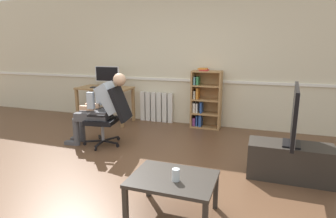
{
  "coord_description": "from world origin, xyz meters",
  "views": [
    {
      "loc": [
        1.43,
        -2.87,
        1.59
      ],
      "look_at": [
        0.15,
        0.85,
        0.7
      ],
      "focal_mm": 29.43,
      "sensor_mm": 36.0,
      "label": 1
    }
  ],
  "objects_px": {
    "imac_monitor": "(107,75)",
    "bookshelf": "(204,100)",
    "radiator": "(156,107)",
    "tv_stand": "(290,161)",
    "drinking_glass": "(176,175)",
    "computer_mouse": "(114,88)",
    "keyboard": "(100,88)",
    "office_chair": "(110,114)",
    "coffee_table": "(173,182)",
    "computer_desk": "(105,93)",
    "person_seated": "(101,107)",
    "tv_screen": "(295,115)"
  },
  "relations": [
    {
      "from": "radiator",
      "to": "office_chair",
      "type": "xyz_separation_m",
      "value": [
        -0.16,
        -1.63,
        0.21
      ]
    },
    {
      "from": "office_chair",
      "to": "tv_screen",
      "type": "distance_m",
      "value": 2.71
    },
    {
      "from": "radiator",
      "to": "person_seated",
      "type": "bearing_deg",
      "value": -101.02
    },
    {
      "from": "keyboard",
      "to": "computer_desk",
      "type": "bearing_deg",
      "value": 77.51
    },
    {
      "from": "person_seated",
      "to": "tv_screen",
      "type": "height_order",
      "value": "person_seated"
    },
    {
      "from": "keyboard",
      "to": "office_chair",
      "type": "relative_size",
      "value": 0.41
    },
    {
      "from": "imac_monitor",
      "to": "coffee_table",
      "type": "xyz_separation_m",
      "value": [
        2.4,
        -2.85,
        -0.66
      ]
    },
    {
      "from": "keyboard",
      "to": "office_chair",
      "type": "height_order",
      "value": "office_chair"
    },
    {
      "from": "computer_desk",
      "to": "drinking_glass",
      "type": "xyz_separation_m",
      "value": [
        2.47,
        -2.83,
        -0.18
      ]
    },
    {
      "from": "imac_monitor",
      "to": "computer_mouse",
      "type": "relative_size",
      "value": 5.64
    },
    {
      "from": "bookshelf",
      "to": "tv_stand",
      "type": "bearing_deg",
      "value": -51.79
    },
    {
      "from": "tv_stand",
      "to": "drinking_glass",
      "type": "relative_size",
      "value": 8.66
    },
    {
      "from": "computer_mouse",
      "to": "tv_screen",
      "type": "xyz_separation_m",
      "value": [
        3.25,
        -1.43,
        0.04
      ]
    },
    {
      "from": "office_chair",
      "to": "coffee_table",
      "type": "xyz_separation_m",
      "value": [
        1.57,
        -1.53,
        -0.17
      ]
    },
    {
      "from": "office_chair",
      "to": "bookshelf",
      "type": "bearing_deg",
      "value": 132.26
    },
    {
      "from": "office_chair",
      "to": "tv_screen",
      "type": "xyz_separation_m",
      "value": [
        2.68,
        -0.31,
        0.28
      ]
    },
    {
      "from": "computer_mouse",
      "to": "tv_stand",
      "type": "relative_size",
      "value": 0.1
    },
    {
      "from": "bookshelf",
      "to": "office_chair",
      "type": "distance_m",
      "value": 1.96
    },
    {
      "from": "imac_monitor",
      "to": "person_seated",
      "type": "distance_m",
      "value": 1.54
    },
    {
      "from": "bookshelf",
      "to": "coffee_table",
      "type": "distance_m",
      "value": 3.09
    },
    {
      "from": "coffee_table",
      "to": "computer_mouse",
      "type": "bearing_deg",
      "value": 128.88
    },
    {
      "from": "imac_monitor",
      "to": "bookshelf",
      "type": "height_order",
      "value": "imac_monitor"
    },
    {
      "from": "office_chair",
      "to": "drinking_glass",
      "type": "height_order",
      "value": "office_chair"
    },
    {
      "from": "imac_monitor",
      "to": "coffee_table",
      "type": "relative_size",
      "value": 0.71
    },
    {
      "from": "office_chair",
      "to": "tv_screen",
      "type": "height_order",
      "value": "tv_screen"
    },
    {
      "from": "computer_desk",
      "to": "coffee_table",
      "type": "height_order",
      "value": "computer_desk"
    },
    {
      "from": "computer_mouse",
      "to": "keyboard",
      "type": "bearing_deg",
      "value": -176.34
    },
    {
      "from": "coffee_table",
      "to": "computer_desk",
      "type": "bearing_deg",
      "value": 131.13
    },
    {
      "from": "radiator",
      "to": "tv_stand",
      "type": "height_order",
      "value": "radiator"
    },
    {
      "from": "bookshelf",
      "to": "tv_stand",
      "type": "height_order",
      "value": "bookshelf"
    },
    {
      "from": "computer_mouse",
      "to": "coffee_table",
      "type": "distance_m",
      "value": 3.43
    },
    {
      "from": "computer_desk",
      "to": "radiator",
      "type": "height_order",
      "value": "computer_desk"
    },
    {
      "from": "radiator",
      "to": "coffee_table",
      "type": "xyz_separation_m",
      "value": [
        1.4,
        -3.16,
        0.04
      ]
    },
    {
      "from": "imac_monitor",
      "to": "drinking_glass",
      "type": "relative_size",
      "value": 4.95
    },
    {
      "from": "keyboard",
      "to": "computer_mouse",
      "type": "relative_size",
      "value": 4.04
    },
    {
      "from": "tv_screen",
      "to": "radiator",
      "type": "bearing_deg",
      "value": 57.31
    },
    {
      "from": "imac_monitor",
      "to": "person_seated",
      "type": "xyz_separation_m",
      "value": [
        0.67,
        -1.34,
        -0.37
      ]
    },
    {
      "from": "coffee_table",
      "to": "drinking_glass",
      "type": "relative_size",
      "value": 6.93
    },
    {
      "from": "keyboard",
      "to": "tv_stand",
      "type": "distance_m",
      "value": 3.87
    },
    {
      "from": "computer_desk",
      "to": "person_seated",
      "type": "height_order",
      "value": "person_seated"
    },
    {
      "from": "computer_desk",
      "to": "imac_monitor",
      "type": "distance_m",
      "value": 0.38
    },
    {
      "from": "office_chair",
      "to": "coffee_table",
      "type": "height_order",
      "value": "office_chair"
    },
    {
      "from": "imac_monitor",
      "to": "radiator",
      "type": "relative_size",
      "value": 0.77
    },
    {
      "from": "imac_monitor",
      "to": "person_seated",
      "type": "bearing_deg",
      "value": -63.43
    },
    {
      "from": "tv_screen",
      "to": "coffee_table",
      "type": "relative_size",
      "value": 1.31
    },
    {
      "from": "radiator",
      "to": "coffee_table",
      "type": "bearing_deg",
      "value": -66.07
    },
    {
      "from": "coffee_table",
      "to": "drinking_glass",
      "type": "height_order",
      "value": "drinking_glass"
    },
    {
      "from": "bookshelf",
      "to": "coffee_table",
      "type": "xyz_separation_m",
      "value": [
        0.34,
        -3.06,
        -0.2
      ]
    },
    {
      "from": "imac_monitor",
      "to": "coffee_table",
      "type": "height_order",
      "value": "imac_monitor"
    },
    {
      "from": "radiator",
      "to": "tv_stand",
      "type": "relative_size",
      "value": 0.75
    }
  ]
}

